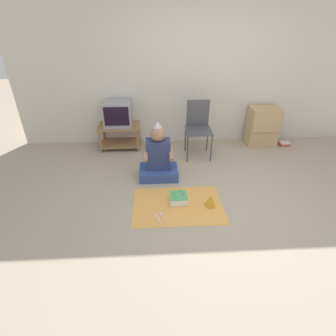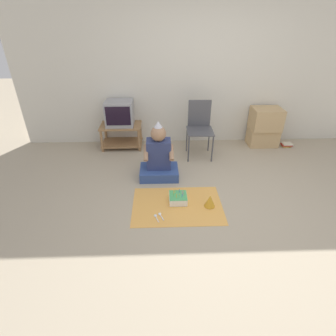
# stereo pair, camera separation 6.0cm
# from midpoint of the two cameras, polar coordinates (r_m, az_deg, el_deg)

# --- Properties ---
(ground_plane) EXTENTS (16.00, 16.00, 0.00)m
(ground_plane) POSITION_cam_midpoint_polar(r_m,az_deg,el_deg) (3.35, 12.00, -9.37)
(ground_plane) COLOR tan
(wall_back) EXTENTS (6.40, 0.06, 2.55)m
(wall_back) POSITION_cam_midpoint_polar(r_m,az_deg,el_deg) (4.79, 7.83, 20.20)
(wall_back) COLOR beige
(wall_back) RESTS_ON ground_plane
(tv_stand) EXTENTS (0.71, 0.45, 0.42)m
(tv_stand) POSITION_cam_midpoint_polar(r_m,az_deg,el_deg) (4.82, -9.73, 7.37)
(tv_stand) COLOR #997047
(tv_stand) RESTS_ON ground_plane
(tv) EXTENTS (0.47, 0.40, 0.42)m
(tv) POSITION_cam_midpoint_polar(r_m,az_deg,el_deg) (4.69, -10.13, 11.67)
(tv) COLOR #99999E
(tv) RESTS_ON tv_stand
(folding_chair) EXTENTS (0.43, 0.44, 0.91)m
(folding_chair) POSITION_cam_midpoint_polar(r_m,az_deg,el_deg) (4.41, 7.28, 9.24)
(folding_chair) COLOR #4C4C51
(folding_chair) RESTS_ON ground_plane
(cardboard_box_stack) EXTENTS (0.52, 0.41, 0.69)m
(cardboard_box_stack) POSITION_cam_midpoint_polar(r_m,az_deg,el_deg) (5.10, 20.59, 8.45)
(cardboard_box_stack) COLOR tan
(cardboard_box_stack) RESTS_ON ground_plane
(book_pile) EXTENTS (0.19, 0.13, 0.07)m
(book_pile) POSITION_cam_midpoint_polar(r_m,az_deg,el_deg) (5.32, 24.70, 4.63)
(book_pile) COLOR #A88933
(book_pile) RESTS_ON ground_plane
(person_seated) EXTENTS (0.56, 0.41, 0.86)m
(person_seated) POSITION_cam_midpoint_polar(r_m,az_deg,el_deg) (3.82, -1.56, 2.09)
(person_seated) COLOR #334C8C
(person_seated) RESTS_ON ground_plane
(party_cloth) EXTENTS (1.14, 0.79, 0.01)m
(party_cloth) POSITION_cam_midpoint_polar(r_m,az_deg,el_deg) (3.38, 2.55, -8.10)
(party_cloth) COLOR #EFA84C
(party_cloth) RESTS_ON ground_plane
(birthday_cake) EXTENTS (0.23, 0.23, 0.16)m
(birthday_cake) POSITION_cam_midpoint_polar(r_m,az_deg,el_deg) (3.41, 2.71, -6.58)
(birthday_cake) COLOR white
(birthday_cake) RESTS_ON party_cloth
(party_hat_blue) EXTENTS (0.14, 0.14, 0.16)m
(party_hat_blue) POSITION_cam_midpoint_polar(r_m,az_deg,el_deg) (3.36, 9.62, -7.08)
(party_hat_blue) COLOR gold
(party_hat_blue) RESTS_ON party_cloth
(plastic_spoon_near) EXTENTS (0.07, 0.14, 0.01)m
(plastic_spoon_near) POSITION_cam_midpoint_polar(r_m,az_deg,el_deg) (3.22, -1.17, -10.14)
(plastic_spoon_near) COLOR white
(plastic_spoon_near) RESTS_ON party_cloth
(plastic_spoon_far) EXTENTS (0.06, 0.14, 0.01)m
(plastic_spoon_far) POSITION_cam_midpoint_polar(r_m,az_deg,el_deg) (3.20, -2.14, -10.49)
(plastic_spoon_far) COLOR white
(plastic_spoon_far) RESTS_ON party_cloth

